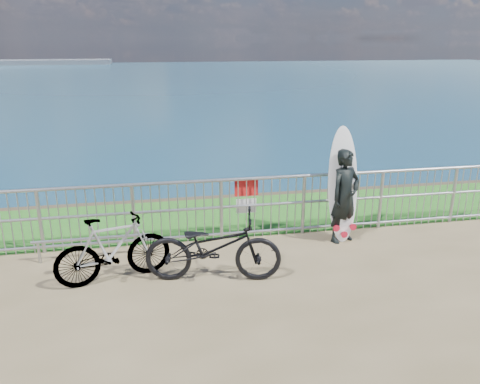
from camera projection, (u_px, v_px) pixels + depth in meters
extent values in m
plane|color=#20661C|center=(238.00, 215.00, 9.46)|extent=(120.00, 120.00, 0.00)
cube|color=brown|center=(229.00, 294.00, 11.37)|extent=(120.00, 0.30, 5.00)
plane|color=navy|center=(159.00, 83.00, 92.56)|extent=(260.00, 260.00, 0.00)
cube|color=#565E68|center=(3.00, 62.00, 156.47)|extent=(70.00, 12.00, 1.50)
cylinder|color=#9A9DA2|center=(249.00, 179.00, 8.10)|extent=(10.00, 0.06, 0.06)
cylinder|color=#9A9DA2|center=(249.00, 205.00, 8.25)|extent=(10.00, 0.05, 0.05)
cylinder|color=#9A9DA2|center=(249.00, 232.00, 8.41)|extent=(10.00, 0.05, 0.05)
cylinder|color=#9A9DA2|center=(40.00, 222.00, 7.66)|extent=(0.06, 0.06, 1.10)
cylinder|color=#9A9DA2|center=(134.00, 216.00, 7.92)|extent=(0.06, 0.06, 1.10)
cylinder|color=#9A9DA2|center=(221.00, 210.00, 8.18)|extent=(0.06, 0.06, 1.10)
cylinder|color=#9A9DA2|center=(303.00, 205.00, 8.44)|extent=(0.06, 0.06, 1.10)
cylinder|color=#9A9DA2|center=(381.00, 200.00, 8.70)|extent=(0.06, 0.06, 1.10)
cylinder|color=#9A9DA2|center=(453.00, 195.00, 8.96)|extent=(0.06, 0.06, 1.10)
cube|color=red|center=(246.00, 188.00, 8.20)|extent=(0.42, 0.02, 0.30)
cube|color=white|center=(246.00, 188.00, 8.20)|extent=(0.38, 0.01, 0.08)
cube|color=white|center=(246.00, 206.00, 8.31)|extent=(0.36, 0.02, 0.26)
imported|color=black|center=(345.00, 196.00, 8.06)|extent=(0.71, 0.60, 1.65)
ellipsoid|color=white|center=(343.00, 184.00, 8.10)|extent=(0.56, 0.50, 2.01)
cone|color=red|center=(334.00, 226.00, 8.18)|extent=(0.12, 0.22, 0.12)
cone|color=red|center=(351.00, 225.00, 8.24)|extent=(0.12, 0.22, 0.12)
cone|color=red|center=(342.00, 232.00, 8.25)|extent=(0.12, 0.22, 0.12)
imported|color=black|center=(213.00, 247.00, 6.80)|extent=(2.08, 1.04, 1.04)
imported|color=black|center=(113.00, 249.00, 6.78)|extent=(1.75, 0.89, 1.01)
cylinder|color=#9A9DA2|center=(91.00, 238.00, 7.50)|extent=(1.84, 0.05, 0.05)
cylinder|color=#9A9DA2|center=(39.00, 253.00, 7.41)|extent=(0.04, 0.04, 0.36)
cylinder|color=#9A9DA2|center=(144.00, 245.00, 7.70)|extent=(0.04, 0.04, 0.36)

